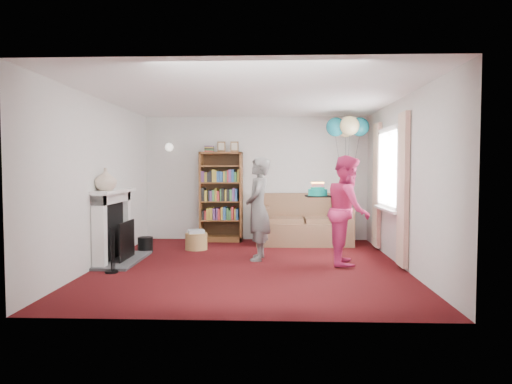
{
  "coord_description": "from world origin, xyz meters",
  "views": [
    {
      "loc": [
        0.35,
        -6.78,
        1.46
      ],
      "look_at": [
        0.07,
        0.6,
        1.07
      ],
      "focal_mm": 32.0,
      "sensor_mm": 36.0,
      "label": 1
    }
  ],
  "objects_px": {
    "bookcase": "(221,197)",
    "person_striped": "(258,209)",
    "sofa": "(303,225)",
    "birthday_cake": "(318,192)",
    "person_magenta": "(348,210)"
  },
  "relations": [
    {
      "from": "person_striped",
      "to": "person_magenta",
      "type": "distance_m",
      "value": 1.4
    },
    {
      "from": "bookcase",
      "to": "sofa",
      "type": "relative_size",
      "value": 1.1
    },
    {
      "from": "sofa",
      "to": "birthday_cake",
      "type": "distance_m",
      "value": 1.99
    },
    {
      "from": "sofa",
      "to": "bookcase",
      "type": "bearing_deg",
      "value": 171.16
    },
    {
      "from": "person_magenta",
      "to": "person_striped",
      "type": "bearing_deg",
      "value": 84.95
    },
    {
      "from": "bookcase",
      "to": "birthday_cake",
      "type": "xyz_separation_m",
      "value": [
        1.72,
        -2.08,
        0.21
      ]
    },
    {
      "from": "bookcase",
      "to": "sofa",
      "type": "bearing_deg",
      "value": -7.93
    },
    {
      "from": "bookcase",
      "to": "person_striped",
      "type": "relative_size",
      "value": 1.22
    },
    {
      "from": "person_magenta",
      "to": "bookcase",
      "type": "bearing_deg",
      "value": 51.82
    },
    {
      "from": "bookcase",
      "to": "person_striped",
      "type": "bearing_deg",
      "value": -66.96
    },
    {
      "from": "bookcase",
      "to": "person_striped",
      "type": "distance_m",
      "value": 2.05
    },
    {
      "from": "sofa",
      "to": "person_striped",
      "type": "bearing_deg",
      "value": -117.29
    },
    {
      "from": "sofa",
      "to": "person_striped",
      "type": "height_order",
      "value": "person_striped"
    },
    {
      "from": "person_magenta",
      "to": "birthday_cake",
      "type": "xyz_separation_m",
      "value": [
        -0.45,
        0.09,
        0.26
      ]
    },
    {
      "from": "bookcase",
      "to": "sofa",
      "type": "height_order",
      "value": "bookcase"
    }
  ]
}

